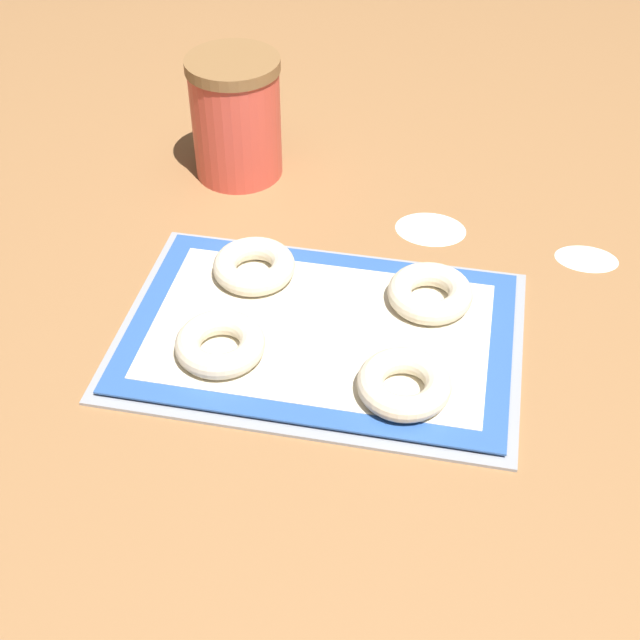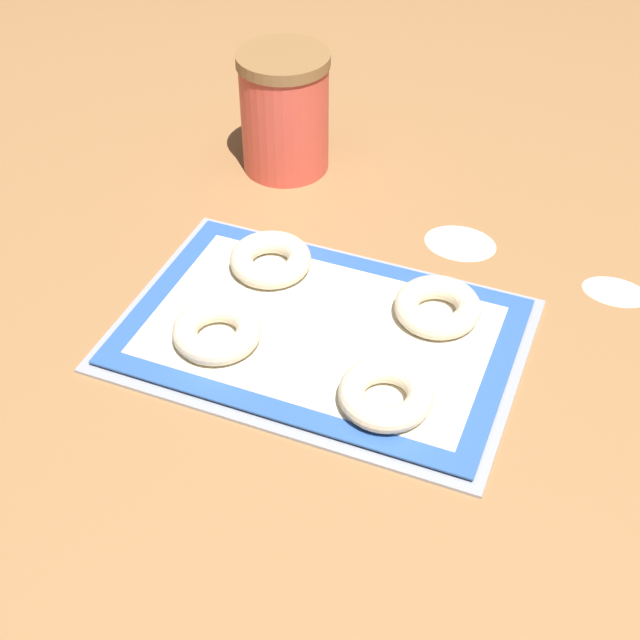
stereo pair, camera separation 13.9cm
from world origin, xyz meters
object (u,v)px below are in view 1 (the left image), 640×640
at_px(bagel_front_left, 220,344).
at_px(flour_canister, 236,117).
at_px(baking_tray, 320,334).
at_px(bagel_back_right, 430,293).
at_px(bagel_front_right, 404,384).
at_px(bagel_back_left, 254,266).

xyz_separation_m(bagel_front_left, flour_canister, (-0.08, 0.38, 0.06)).
xyz_separation_m(baking_tray, bagel_front_left, (-0.10, -0.06, 0.02)).
bearing_deg(bagel_back_right, baking_tray, -148.62).
relative_size(bagel_front_right, bagel_back_right, 1.00).
relative_size(bagel_front_left, bagel_front_right, 1.00).
distance_m(baking_tray, flour_canister, 0.38).
bearing_deg(bagel_front_left, bagel_back_right, 31.20).
xyz_separation_m(bagel_back_left, bagel_back_right, (0.22, -0.01, 0.00)).
bearing_deg(bagel_back_left, bagel_back_right, -2.39).
bearing_deg(flour_canister, bagel_back_right, -39.77).
height_order(bagel_front_right, flour_canister, flour_canister).
distance_m(baking_tray, bagel_front_right, 0.14).
height_order(baking_tray, bagel_front_right, bagel_front_right).
height_order(baking_tray, bagel_back_left, bagel_back_left).
xyz_separation_m(bagel_front_right, flour_canister, (-0.29, 0.40, 0.06)).
height_order(baking_tray, flour_canister, flour_canister).
relative_size(bagel_front_left, bagel_back_right, 1.00).
height_order(bagel_front_right, bagel_back_left, same).
bearing_deg(flour_canister, bagel_front_left, -77.84).
distance_m(baking_tray, bagel_front_left, 0.12).
bearing_deg(bagel_back_left, baking_tray, -39.47).
distance_m(baking_tray, bagel_back_right, 0.14).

